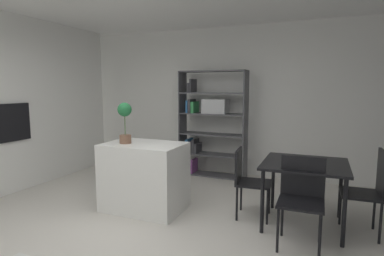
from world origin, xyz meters
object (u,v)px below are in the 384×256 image
object	(u,v)px
potted_plant_on_island	(125,118)
dining_table	(305,170)
dining_chair_near	(302,193)
dining_chair_island_side	(247,177)
built_in_oven	(12,122)
dining_chair_window_side	(371,186)
kitchen_island	(145,176)
open_bookshelf	(209,121)

from	to	relation	value
potted_plant_on_island	dining_table	bearing A→B (deg)	9.46
potted_plant_on_island	dining_chair_near	bearing A→B (deg)	-2.81
dining_chair_near	dining_chair_island_side	xyz separation A→B (m)	(-0.69, 0.48, -0.03)
dining_chair_island_side	dining_table	bearing A→B (deg)	-94.48
built_in_oven	dining_chair_window_side	xyz separation A→B (m)	(4.94, 0.50, -0.55)
dining_table	dining_chair_island_side	distance (m)	0.71
built_in_oven	dining_chair_near	world-z (taller)	built_in_oven
dining_chair_window_side	kitchen_island	bearing A→B (deg)	-85.25
open_bookshelf	dining_chair_window_side	size ratio (longest dim) A/B	2.01
built_in_oven	kitchen_island	bearing A→B (deg)	5.04
built_in_oven	open_bookshelf	world-z (taller)	open_bookshelf
dining_chair_window_side	dining_chair_island_side	bearing A→B (deg)	-91.12
built_in_oven	dining_chair_island_side	xyz separation A→B (m)	(3.55, 0.49, -0.60)
dining_table	dining_chair_island_side	size ratio (longest dim) A/B	1.09
open_bookshelf	kitchen_island	bearing A→B (deg)	-97.14
built_in_oven	potted_plant_on_island	distance (m)	1.99
kitchen_island	dining_table	world-z (taller)	kitchen_island
kitchen_island	built_in_oven	bearing A→B (deg)	-174.96
kitchen_island	open_bookshelf	bearing A→B (deg)	82.86
open_bookshelf	built_in_oven	bearing A→B (deg)	-139.36
built_in_oven	open_bookshelf	distance (m)	3.25
potted_plant_on_island	dining_chair_near	world-z (taller)	potted_plant_on_island
dining_chair_window_side	open_bookshelf	bearing A→B (deg)	-124.69
dining_chair_window_side	dining_chair_island_side	size ratio (longest dim) A/B	1.11
potted_plant_on_island	dining_chair_near	distance (m)	2.36
kitchen_island	potted_plant_on_island	distance (m)	0.83
kitchen_island	dining_chair_island_side	size ratio (longest dim) A/B	1.20
built_in_oven	dining_chair_window_side	bearing A→B (deg)	5.75
dining_chair_near	dining_chair_island_side	distance (m)	0.84
open_bookshelf	dining_chair_near	world-z (taller)	open_bookshelf
dining_chair_window_side	potted_plant_on_island	bearing A→B (deg)	-84.28
kitchen_island	dining_chair_window_side	world-z (taller)	dining_chair_window_side
potted_plant_on_island	dining_chair_island_side	distance (m)	1.76
dining_table	dining_chair_window_side	size ratio (longest dim) A/B	0.99
dining_table	built_in_oven	bearing A→B (deg)	-173.34
open_bookshelf	dining_chair_window_side	xyz separation A→B (m)	(2.48, -1.62, -0.45)
open_bookshelf	dining_table	xyz separation A→B (m)	(1.78, -1.62, -0.34)
built_in_oven	potted_plant_on_island	size ratio (longest dim) A/B	1.09
kitchen_island	open_bookshelf	world-z (taller)	open_bookshelf
dining_chair_near	dining_chair_window_side	bearing A→B (deg)	34.69
built_in_oven	potted_plant_on_island	bearing A→B (deg)	3.43
open_bookshelf	dining_chair_window_side	bearing A→B (deg)	-33.11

